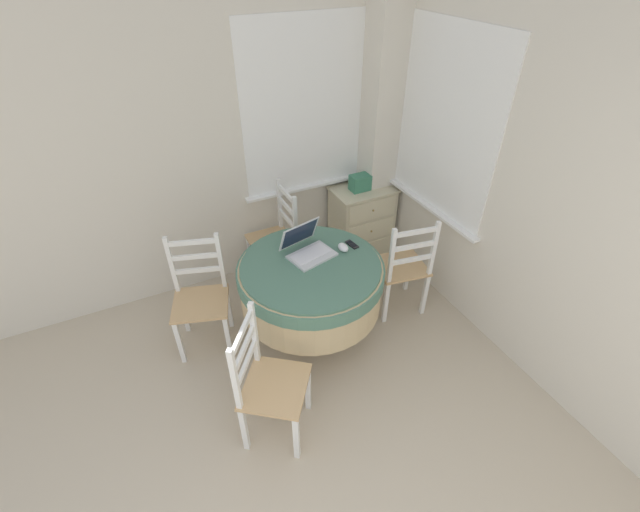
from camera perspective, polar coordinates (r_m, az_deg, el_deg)
corner_room_shell at (r=2.86m, az=6.22°, el=8.22°), size 4.57×5.20×2.55m
round_dining_table at (r=3.18m, az=-1.23°, el=-3.55°), size 1.07×1.07×0.75m
laptop at (r=3.15m, az=-1.68°, el=1.08°), size 0.39×0.37×0.23m
computer_mouse at (r=3.20m, az=3.10°, el=1.15°), size 0.07×0.10×0.05m
cell_phone at (r=3.27m, az=4.28°, el=1.56°), size 0.07×0.12×0.01m
dining_chair_near_back_window at (r=3.89m, az=-5.87°, el=2.31°), size 0.38×0.41×0.94m
dining_chair_near_right_window at (r=3.59m, az=10.95°, el=-1.55°), size 0.47×0.45×0.94m
dining_chair_camera_near at (r=2.75m, az=-6.93°, el=-16.56°), size 0.55×0.56×0.94m
dining_chair_left_flank at (r=3.37m, az=-15.63°, el=-5.39°), size 0.51×0.49×0.94m
corner_cabinet at (r=4.30m, az=5.54°, el=4.67°), size 0.59×0.40×0.72m
storage_box at (r=4.07m, az=5.36°, el=9.72°), size 0.18×0.12×0.15m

